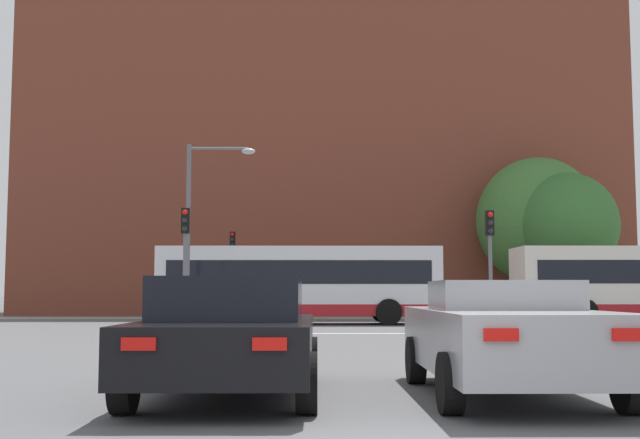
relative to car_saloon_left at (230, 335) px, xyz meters
name	(u,v)px	position (x,y,z in m)	size (l,w,h in m)	color
stop_line_strip	(334,333)	(1.69, 14.77, -0.73)	(7.28, 0.30, 0.01)	silver
far_pavement	(325,318)	(1.69, 29.44, -0.73)	(68.08, 2.50, 0.01)	gray
brick_civic_building	(323,136)	(1.72, 39.68, 10.22)	(34.39, 14.01, 28.07)	brown
car_saloon_left	(230,335)	(0.00, 0.00, 0.00)	(2.12, 4.48, 1.43)	black
car_roadster_right	(506,336)	(3.32, 0.01, -0.02)	(2.07, 4.59, 1.39)	#9E9EA3
bus_crossing_lead	(300,283)	(0.53, 21.99, 0.88)	(10.98, 2.73, 3.01)	silver
traffic_light_near_left	(185,248)	(-2.96, 15.35, 1.89)	(0.26, 0.31, 3.88)	slate
traffic_light_far_left	(232,260)	(-2.76, 28.48, 2.04)	(0.26, 0.31, 4.13)	slate
traffic_light_near_right	(490,249)	(6.69, 15.70, 1.87)	(0.26, 0.31, 3.85)	slate
street_lamp_junction	(201,212)	(-3.00, 19.23, 3.40)	(2.49, 0.36, 6.63)	slate
pedestrian_waiting	(176,298)	(-5.64, 29.88, 0.22)	(0.30, 0.44, 1.64)	black
tree_by_building	(537,221)	(12.56, 30.89, 4.14)	(6.19, 6.19, 8.13)	#4C3823
tree_kerbside	(567,225)	(13.43, 28.84, 3.75)	(4.86, 4.86, 7.05)	#4C3823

